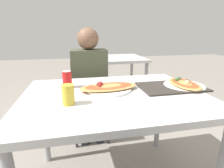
# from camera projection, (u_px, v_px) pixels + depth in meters

# --- Properties ---
(dining_table) EXTENTS (1.21, 0.90, 0.77)m
(dining_table) POSITION_uv_depth(u_px,v_px,m) (114.00, 104.00, 1.20)
(dining_table) COLOR silver
(dining_table) RESTS_ON ground_plane
(chair_far_seated) EXTENTS (0.40, 0.40, 0.85)m
(chair_far_seated) POSITION_uv_depth(u_px,v_px,m) (89.00, 95.00, 1.97)
(chair_far_seated) COLOR black
(chair_far_seated) RESTS_ON ground_plane
(person_seated) EXTENTS (0.35, 0.25, 1.21)m
(person_seated) POSITION_uv_depth(u_px,v_px,m) (90.00, 78.00, 1.80)
(person_seated) COLOR #2D2D38
(person_seated) RESTS_ON ground_plane
(pizza_main) EXTENTS (0.44, 0.31, 0.06)m
(pizza_main) POSITION_uv_depth(u_px,v_px,m) (109.00, 87.00, 1.24)
(pizza_main) COLOR white
(pizza_main) RESTS_ON dining_table
(soda_can) EXTENTS (0.07, 0.07, 0.12)m
(soda_can) POSITION_uv_depth(u_px,v_px,m) (67.00, 79.00, 1.28)
(soda_can) COLOR red
(soda_can) RESTS_ON dining_table
(drink_glass) EXTENTS (0.07, 0.07, 0.12)m
(drink_glass) POSITION_uv_depth(u_px,v_px,m) (68.00, 95.00, 0.98)
(drink_glass) COLOR gold
(drink_glass) RESTS_ON dining_table
(serving_tray) EXTENTS (0.47, 0.30, 0.01)m
(serving_tray) POSITION_uv_depth(u_px,v_px,m) (171.00, 87.00, 1.29)
(serving_tray) COLOR #332D28
(serving_tray) RESTS_ON dining_table
(pizza_second) EXTENTS (0.30, 0.34, 0.06)m
(pizza_second) POSITION_uv_depth(u_px,v_px,m) (184.00, 84.00, 1.31)
(pizza_second) COLOR white
(pizza_second) RESTS_ON dining_table
(background_table) EXTENTS (1.10, 0.80, 0.89)m
(background_table) POSITION_uv_depth(u_px,v_px,m) (107.00, 61.00, 2.79)
(background_table) COLOR silver
(background_table) RESTS_ON ground_plane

